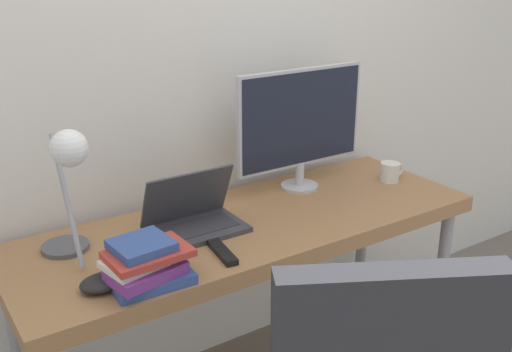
{
  "coord_description": "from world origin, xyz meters",
  "views": [
    {
      "loc": [
        -1.07,
        -1.36,
        1.68
      ],
      "look_at": [
        0.01,
        0.27,
        0.95
      ],
      "focal_mm": 42.0,
      "sensor_mm": 36.0,
      "label": 1
    }
  ],
  "objects_px": {
    "desk_lamp": "(68,175)",
    "book_stack": "(147,264)",
    "monitor": "(301,122)",
    "game_controller": "(103,282)",
    "laptop": "(194,218)",
    "mug": "(390,172)"
  },
  "relations": [
    {
      "from": "laptop",
      "to": "book_stack",
      "type": "xyz_separation_m",
      "value": [
        -0.28,
        -0.25,
        0.02
      ]
    },
    {
      "from": "monitor",
      "to": "game_controller",
      "type": "bearing_deg",
      "value": -161.19
    },
    {
      "from": "laptop",
      "to": "desk_lamp",
      "type": "distance_m",
      "value": 0.49
    },
    {
      "from": "monitor",
      "to": "book_stack",
      "type": "distance_m",
      "value": 0.94
    },
    {
      "from": "mug",
      "to": "game_controller",
      "type": "relative_size",
      "value": 0.87
    },
    {
      "from": "mug",
      "to": "game_controller",
      "type": "xyz_separation_m",
      "value": [
        -1.33,
        -0.17,
        -0.02
      ]
    },
    {
      "from": "monitor",
      "to": "game_controller",
      "type": "height_order",
      "value": "monitor"
    },
    {
      "from": "monitor",
      "to": "book_stack",
      "type": "bearing_deg",
      "value": -156.05
    },
    {
      "from": "monitor",
      "to": "desk_lamp",
      "type": "height_order",
      "value": "monitor"
    },
    {
      "from": "laptop",
      "to": "game_controller",
      "type": "distance_m",
      "value": 0.45
    },
    {
      "from": "book_stack",
      "to": "game_controller",
      "type": "xyz_separation_m",
      "value": [
        -0.12,
        0.05,
        -0.04
      ]
    },
    {
      "from": "book_stack",
      "to": "mug",
      "type": "relative_size",
      "value": 2.28
    },
    {
      "from": "monitor",
      "to": "book_stack",
      "type": "height_order",
      "value": "monitor"
    },
    {
      "from": "laptop",
      "to": "desk_lamp",
      "type": "height_order",
      "value": "desk_lamp"
    },
    {
      "from": "desk_lamp",
      "to": "book_stack",
      "type": "relative_size",
      "value": 1.65
    },
    {
      "from": "laptop",
      "to": "desk_lamp",
      "type": "bearing_deg",
      "value": -175.84
    },
    {
      "from": "monitor",
      "to": "mug",
      "type": "height_order",
      "value": "monitor"
    },
    {
      "from": "book_stack",
      "to": "game_controller",
      "type": "bearing_deg",
      "value": 159.01
    },
    {
      "from": "laptop",
      "to": "book_stack",
      "type": "relative_size",
      "value": 1.21
    },
    {
      "from": "desk_lamp",
      "to": "game_controller",
      "type": "bearing_deg",
      "value": -83.79
    },
    {
      "from": "laptop",
      "to": "monitor",
      "type": "distance_m",
      "value": 0.62
    },
    {
      "from": "book_stack",
      "to": "desk_lamp",
      "type": "bearing_deg",
      "value": 122.44
    }
  ]
}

